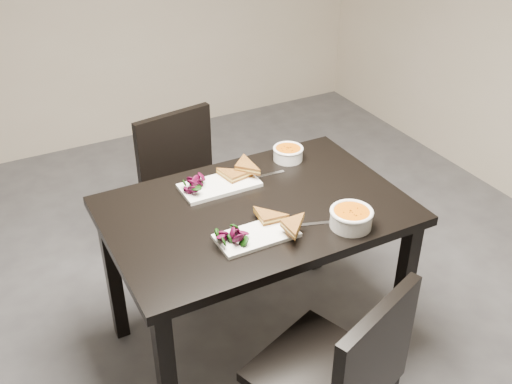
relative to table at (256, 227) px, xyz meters
The scene contains 13 objects.
table is the anchor object (origin of this frame).
chair_near 0.71m from the table, 93.16° to the right, with size 0.54×0.54×0.85m.
chair_far 0.71m from the table, 92.51° to the left, with size 0.48×0.48×0.85m.
plate_near 0.23m from the table, 117.16° to the right, with size 0.31×0.15×0.02m, color white.
sandwich_near 0.22m from the table, 99.96° to the right, with size 0.15×0.11×0.05m, color #9D6520, non-canonical shape.
salad_near 0.30m from the table, 136.50° to the right, with size 0.10×0.09×0.04m, color black, non-canonical shape.
soup_bowl_near 0.41m from the table, 48.26° to the right, with size 0.17×0.17×0.07m.
cutlery_near 0.27m from the table, 56.57° to the right, with size 0.18×0.02×0.00m, color silver.
plate_far 0.24m from the table, 107.52° to the left, with size 0.33×0.17×0.02m, color white.
sandwich_far 0.24m from the table, 90.15° to the left, with size 0.17×0.12×0.05m, color #9D6520, non-canonical shape.
salad_far 0.30m from the table, 128.58° to the left, with size 0.10×0.09×0.05m, color black, non-canonical shape.
soup_bowl_far 0.44m from the table, 41.80° to the left, with size 0.14×0.14×0.06m.
cutlery_far 0.27m from the table, 52.66° to the left, with size 0.18×0.02×0.00m, color silver.
Camera 1 is at (-0.48, -1.62, 2.07)m, focal length 41.84 mm.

